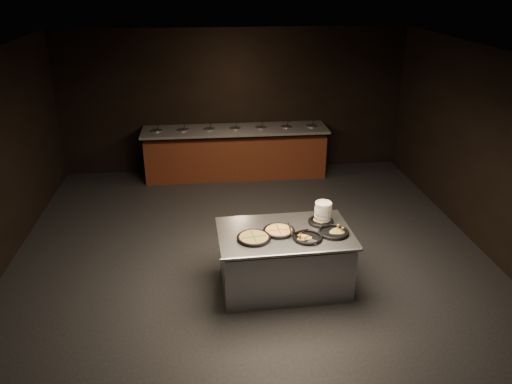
% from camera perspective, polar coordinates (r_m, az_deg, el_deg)
% --- Properties ---
extents(room, '(7.02, 8.02, 2.92)m').
position_cam_1_polar(room, '(6.53, -0.34, 2.11)').
color(room, black).
rests_on(room, ground).
extents(salad_bar, '(3.70, 0.83, 1.18)m').
position_cam_1_polar(salad_bar, '(10.21, -2.34, 4.20)').
color(salad_bar, '#5E2316').
rests_on(salad_bar, ground).
extents(serving_counter, '(1.75, 1.16, 0.82)m').
position_cam_1_polar(serving_counter, '(6.63, 3.23, -7.80)').
color(serving_counter, '#AFB1B6').
rests_on(serving_counter, ground).
extents(plate_stack, '(0.23, 0.23, 0.25)m').
position_cam_1_polar(plate_stack, '(6.71, 7.67, -2.22)').
color(plate_stack, silver).
rests_on(plate_stack, serving_counter).
extents(pan_veggie_whole, '(0.43, 0.43, 0.04)m').
position_cam_1_polar(pan_veggie_whole, '(6.24, -0.25, -5.23)').
color(pan_veggie_whole, black).
rests_on(pan_veggie_whole, serving_counter).
extents(pan_cheese_whole, '(0.41, 0.41, 0.04)m').
position_cam_1_polar(pan_cheese_whole, '(6.41, 2.63, -4.43)').
color(pan_cheese_whole, black).
rests_on(pan_cheese_whole, serving_counter).
extents(pan_cheese_slices_a, '(0.34, 0.34, 0.04)m').
position_cam_1_polar(pan_cheese_slices_a, '(6.69, 7.42, -3.34)').
color(pan_cheese_slices_a, black).
rests_on(pan_cheese_slices_a, serving_counter).
extents(pan_cheese_slices_b, '(0.38, 0.38, 0.04)m').
position_cam_1_polar(pan_cheese_slices_b, '(6.28, 5.94, -5.17)').
color(pan_cheese_slices_b, black).
rests_on(pan_cheese_slices_b, serving_counter).
extents(pan_veggie_slices, '(0.40, 0.40, 0.04)m').
position_cam_1_polar(pan_veggie_slices, '(6.44, 8.85, -4.53)').
color(pan_veggie_slices, black).
rests_on(pan_veggie_slices, serving_counter).
extents(server_left, '(0.11, 0.31, 0.15)m').
position_cam_1_polar(server_left, '(6.35, 3.79, -4.18)').
color(server_left, '#AFB1B6').
rests_on(server_left, serving_counter).
extents(server_right, '(0.28, 0.28, 0.18)m').
position_cam_1_polar(server_right, '(6.21, 5.54, -4.83)').
color(server_right, '#AFB1B6').
rests_on(server_right, serving_counter).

